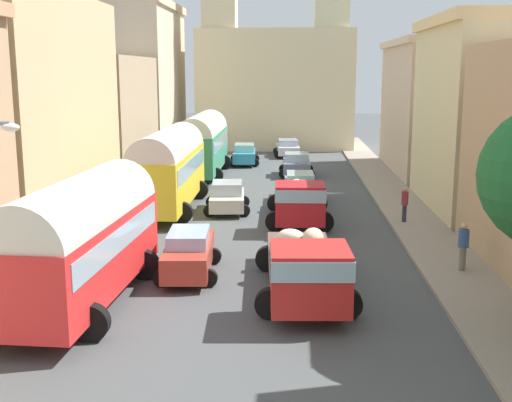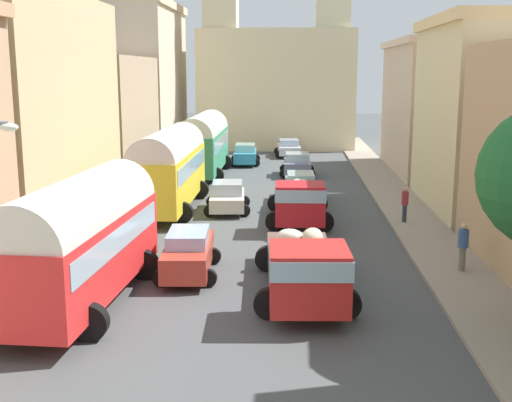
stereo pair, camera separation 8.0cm
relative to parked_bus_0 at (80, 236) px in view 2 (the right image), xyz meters
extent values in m
plane|color=#4A4D4F|center=(4.73, 15.17, -2.13)|extent=(154.00, 154.00, 0.00)
cube|color=#A6AC98|center=(-2.52, 15.17, -2.06)|extent=(2.50, 70.00, 0.14)
cube|color=gray|center=(11.98, 15.17, -2.06)|extent=(2.50, 70.00, 0.14)
cube|color=tan|center=(-5.99, 12.05, 3.11)|extent=(4.44, 13.75, 10.49)
cube|color=tan|center=(-5.84, 24.82, 1.81)|extent=(4.14, 10.72, 7.88)
cube|color=beige|center=(-5.91, 37.11, 3.84)|extent=(4.28, 12.55, 11.93)
cube|color=beige|center=(-5.91, 37.11, 10.12)|extent=(4.71, 12.55, 0.62)
cube|color=beige|center=(15.92, 14.88, 2.39)|extent=(5.38, 10.22, 9.03)
cube|color=#EAC68A|center=(15.92, 14.88, 7.17)|extent=(5.92, 10.22, 0.54)
cube|color=beige|center=(15.97, 27.31, 2.16)|extent=(5.47, 12.64, 8.58)
cube|color=beige|center=(15.97, 27.31, 6.68)|extent=(6.02, 12.64, 0.44)
cube|color=beige|center=(4.73, 42.21, 3.16)|extent=(13.92, 7.37, 10.57)
cube|color=beige|center=(-0.14, 40.37, 5.62)|extent=(2.94, 2.94, 15.50)
cube|color=beige|center=(9.61, 40.37, 5.62)|extent=(2.94, 2.94, 15.50)
cube|color=red|center=(0.00, 0.00, -0.53)|extent=(2.84, 8.48, 2.20)
cylinder|color=silver|center=(0.00, 0.00, 0.57)|extent=(2.78, 8.31, 2.38)
cube|color=#99B7C6|center=(0.00, 0.00, -0.04)|extent=(2.86, 7.81, 0.70)
cylinder|color=black|center=(-1.02, 2.65, -1.63)|extent=(1.00, 0.35, 1.00)
cylinder|color=black|center=(1.28, 2.53, -1.63)|extent=(1.00, 0.35, 1.00)
cylinder|color=black|center=(-1.28, -2.53, -1.63)|extent=(1.00, 0.35, 1.00)
cylinder|color=black|center=(1.02, -2.65, -1.63)|extent=(1.00, 0.35, 1.00)
cube|color=yellow|center=(0.07, 13.77, -0.40)|extent=(2.39, 9.65, 2.46)
cylinder|color=silver|center=(0.07, 13.77, 0.84)|extent=(2.35, 9.46, 2.29)
cube|color=#99B7C6|center=(0.07, 13.77, 0.15)|extent=(2.44, 8.88, 0.79)
cylinder|color=black|center=(-1.06, 16.75, -1.63)|extent=(1.00, 0.35, 1.00)
cylinder|color=black|center=(1.16, 16.76, -1.63)|extent=(1.00, 0.35, 1.00)
cylinder|color=black|center=(-1.02, 10.77, -1.63)|extent=(1.00, 0.35, 1.00)
cylinder|color=black|center=(1.19, 10.79, -1.63)|extent=(1.00, 0.35, 1.00)
cube|color=#399068|center=(0.30, 24.82, -0.39)|extent=(2.49, 9.78, 2.49)
cylinder|color=silver|center=(0.30, 24.82, 0.86)|extent=(2.44, 9.59, 2.37)
cube|color=#99B7C6|center=(0.30, 24.82, 0.16)|extent=(2.53, 9.00, 0.80)
cylinder|color=black|center=(-0.87, 27.84, -1.63)|extent=(1.00, 0.35, 1.00)
cylinder|color=black|center=(1.43, 27.85, -1.63)|extent=(1.00, 0.35, 1.00)
cylinder|color=black|center=(-0.82, 21.78, -1.63)|extent=(1.00, 0.35, 1.00)
cylinder|color=black|center=(1.48, 21.80, -1.63)|extent=(1.00, 0.35, 1.00)
cube|color=red|center=(6.74, -1.08, -0.82)|extent=(2.26, 2.19, 1.71)
cube|color=#99B7C6|center=(6.74, -1.08, -0.34)|extent=(2.31, 2.28, 0.55)
cube|color=brown|center=(6.56, 2.68, -1.40)|extent=(2.43, 5.53, 0.55)
ellipsoid|color=beige|center=(7.11, 1.59, -0.87)|extent=(1.07, 0.87, 0.52)
ellipsoid|color=beige|center=(6.80, 2.86, -0.88)|extent=(1.18, 1.11, 0.51)
ellipsoid|color=silver|center=(7.11, 2.43, -0.87)|extent=(0.92, 0.81, 0.51)
ellipsoid|color=beige|center=(6.93, 2.19, -0.47)|extent=(0.85, 0.98, 0.55)
ellipsoid|color=beige|center=(6.21, 2.51, -0.56)|extent=(1.01, 0.86, 0.48)
ellipsoid|color=beige|center=(6.98, 2.28, -0.53)|extent=(0.86, 0.91, 0.50)
cylinder|color=black|center=(7.81, -0.76, -1.68)|extent=(0.90, 0.32, 0.90)
cylinder|color=black|center=(5.65, -0.86, -1.68)|extent=(0.90, 0.32, 0.90)
cylinder|color=black|center=(7.59, 3.75, -1.68)|extent=(0.90, 0.32, 0.90)
cylinder|color=black|center=(5.43, 3.64, -1.68)|extent=(0.90, 0.32, 0.90)
cube|color=red|center=(6.60, 9.30, -0.82)|extent=(2.14, 2.00, 1.71)
cube|color=#99B7C6|center=(6.60, 9.30, -0.34)|extent=(2.18, 2.08, 0.55)
cube|color=brown|center=(6.55, 12.67, -1.40)|extent=(2.18, 4.80, 0.55)
ellipsoid|color=silver|center=(6.55, 14.08, -0.90)|extent=(0.95, 0.81, 0.46)
ellipsoid|color=silver|center=(6.09, 13.43, -0.84)|extent=(0.93, 0.94, 0.58)
ellipsoid|color=silver|center=(6.74, 14.29, -0.86)|extent=(0.94, 0.75, 0.54)
ellipsoid|color=beige|center=(6.53, 12.70, -0.55)|extent=(0.83, 0.69, 0.48)
cylinder|color=black|center=(7.65, 9.51, -1.68)|extent=(0.90, 0.31, 0.90)
cylinder|color=black|center=(5.54, 9.48, -1.68)|extent=(0.90, 0.31, 0.90)
cylinder|color=black|center=(7.59, 13.55, -1.68)|extent=(0.90, 0.31, 0.90)
cylinder|color=black|center=(5.48, 13.52, -1.68)|extent=(0.90, 0.31, 0.90)
cube|color=slate|center=(6.71, 16.28, -1.45)|extent=(1.72, 4.30, 0.82)
cube|color=#9ABCC4|center=(6.71, 16.28, -0.80)|extent=(1.48, 2.25, 0.47)
cylinder|color=black|center=(7.55, 14.97, -1.83)|extent=(0.60, 0.21, 0.60)
cylinder|color=black|center=(5.93, 14.94, -1.83)|extent=(0.60, 0.21, 0.60)
cylinder|color=black|center=(7.49, 17.62, -1.83)|extent=(0.60, 0.21, 0.60)
cylinder|color=black|center=(5.87, 17.58, -1.83)|extent=(0.60, 0.21, 0.60)
cube|color=slate|center=(6.58, 25.14, -1.48)|extent=(1.81, 3.67, 0.75)
cube|color=#A3B9C5|center=(6.58, 25.14, -0.84)|extent=(1.58, 1.92, 0.53)
cylinder|color=black|center=(7.48, 24.02, -1.83)|extent=(0.60, 0.21, 0.60)
cylinder|color=black|center=(5.71, 24.00, -1.83)|extent=(0.60, 0.21, 0.60)
cylinder|color=black|center=(7.45, 26.28, -1.83)|extent=(0.60, 0.21, 0.60)
cylinder|color=black|center=(5.69, 26.26, -1.83)|extent=(0.60, 0.21, 0.60)
cube|color=silver|center=(5.95, 35.30, -1.53)|extent=(2.01, 4.20, 0.67)
cube|color=#9BAFC8|center=(5.95, 35.30, -0.95)|extent=(1.68, 2.22, 0.48)
cylinder|color=black|center=(6.91, 34.09, -1.83)|extent=(0.60, 0.21, 0.60)
cylinder|color=black|center=(5.16, 33.97, -1.83)|extent=(0.60, 0.21, 0.60)
cylinder|color=black|center=(6.74, 36.62, -1.83)|extent=(0.60, 0.21, 0.60)
cylinder|color=black|center=(5.00, 36.50, -1.83)|extent=(0.60, 0.21, 0.60)
cube|color=#B13727|center=(2.72, 3.06, -1.44)|extent=(1.74, 4.22, 0.85)
cube|color=#9AB0D3|center=(2.72, 3.06, -0.79)|extent=(1.44, 2.23, 0.45)
cylinder|color=black|center=(1.90, 4.29, -1.83)|extent=(0.60, 0.21, 0.60)
cylinder|color=black|center=(3.39, 4.38, -1.83)|extent=(0.60, 0.21, 0.60)
cylinder|color=black|center=(2.05, 1.73, -1.83)|extent=(0.60, 0.21, 0.60)
cylinder|color=black|center=(3.54, 1.82, -1.83)|extent=(0.60, 0.21, 0.60)
cube|color=beige|center=(3.04, 13.38, -1.53)|extent=(1.93, 3.76, 0.67)
cube|color=#A3AFBD|center=(3.04, 13.38, -0.90)|extent=(1.60, 2.00, 0.59)
cylinder|color=black|center=(2.13, 14.45, -1.83)|extent=(0.60, 0.21, 0.60)
cylinder|color=black|center=(3.79, 14.57, -1.83)|extent=(0.60, 0.21, 0.60)
cylinder|color=black|center=(2.30, 12.19, -1.83)|extent=(0.60, 0.21, 0.60)
cylinder|color=black|center=(3.95, 12.32, -1.83)|extent=(0.60, 0.21, 0.60)
cube|color=#3695BC|center=(2.70, 30.36, -1.47)|extent=(1.82, 4.23, 0.77)
cube|color=#97C1BB|center=(2.70, 30.36, -0.83)|extent=(1.53, 2.23, 0.51)
cylinder|color=black|center=(1.83, 31.61, -1.83)|extent=(0.60, 0.21, 0.60)
cylinder|color=black|center=(3.46, 31.68, -1.83)|extent=(0.60, 0.21, 0.60)
cylinder|color=black|center=(1.95, 29.03, -1.83)|extent=(0.60, 0.21, 0.60)
cylinder|color=black|center=(3.58, 29.11, -1.83)|extent=(0.60, 0.21, 0.60)
cylinder|color=#726E5C|center=(12.16, 3.65, -2.06)|extent=(0.20, 0.20, 0.14)
cylinder|color=#726E5C|center=(12.16, 3.65, -1.58)|extent=(0.33, 0.33, 0.83)
cylinder|color=#33548F|center=(12.16, 3.65, -0.84)|extent=(0.50, 0.50, 0.63)
sphere|color=tan|center=(12.16, 3.65, -0.41)|extent=(0.23, 0.23, 0.23)
cylinder|color=#2C3043|center=(11.41, 11.04, -2.06)|extent=(0.17, 0.17, 0.14)
cylinder|color=#2C3043|center=(11.41, 11.04, -1.59)|extent=(0.27, 0.27, 0.80)
cylinder|color=maroon|center=(11.41, 11.04, -0.88)|extent=(0.42, 0.42, 0.61)
sphere|color=tan|center=(11.41, 11.04, -0.47)|extent=(0.20, 0.20, 0.20)
ellipsoid|color=silver|center=(-0.34, -3.54, 3.51)|extent=(0.44, 0.28, 0.20)
camera|label=1|loc=(6.17, -18.40, 4.78)|focal=45.75mm
camera|label=2|loc=(6.25, -18.40, 4.78)|focal=45.75mm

